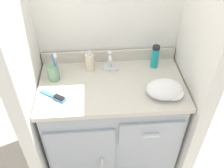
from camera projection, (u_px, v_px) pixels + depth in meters
The scene contains 12 objects.
ground_plane at pixel (112, 157), 2.10m from camera, with size 6.00×6.00×0.00m, color #ADA393.
wall_back at pixel (108, 20), 1.61m from camera, with size 1.10×0.08×2.20m, color silver.
wall_left at pixel (18, 49), 1.35m from camera, with size 0.08×0.60×2.20m, color silver.
wall_right at pixel (201, 42), 1.41m from camera, with size 0.08×0.60×2.20m, color silver.
vanity at pixel (112, 125), 1.82m from camera, with size 0.92×0.53×0.82m.
backsplash at pixel (109, 56), 1.72m from camera, with size 0.92×0.02×0.08m.
sink_faucet at pixel (110, 63), 1.65m from camera, with size 0.09×0.09×0.14m.
toothbrush_cup at pixel (53, 72), 1.56m from camera, with size 0.08×0.07×0.20m.
soap_dispenser at pixel (90, 62), 1.64m from camera, with size 0.06×0.06×0.15m.
shaving_cream_can at pixel (155, 57), 1.65m from camera, with size 0.05×0.05×0.16m.
hairbrush at pixel (56, 97), 1.46m from camera, with size 0.16×0.12×0.03m.
hand_towel at pixel (166, 90), 1.46m from camera, with size 0.22×0.17×0.09m.
Camera 1 is at (-0.09, -1.18, 1.84)m, focal length 40.00 mm.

